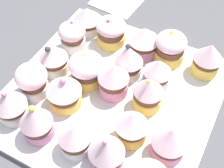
% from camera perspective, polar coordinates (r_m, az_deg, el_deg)
% --- Properties ---
extents(ground_plane, '(1.80, 1.80, 0.03)m').
position_cam_1_polar(ground_plane, '(0.62, 0.00, -3.29)').
color(ground_plane, '#4C4C51').
extents(baking_tray, '(0.39, 0.39, 0.01)m').
position_cam_1_polar(baking_tray, '(0.60, 0.00, -2.13)').
color(baking_tray, silver).
rests_on(baking_tray, ground_plane).
extents(cupcake_1, '(0.06, 0.06, 0.07)m').
position_cam_1_polar(cupcake_1, '(0.51, 10.62, -10.33)').
color(cupcake_1, pink).
rests_on(cupcake_1, baking_tray).
extents(cupcake_2, '(0.06, 0.06, 0.07)m').
position_cam_1_polar(cupcake_2, '(0.63, 17.34, 4.57)').
color(cupcake_2, '#EFC651').
rests_on(cupcake_2, baking_tray).
extents(cupcake_3, '(0.06, 0.06, 0.08)m').
position_cam_1_polar(cupcake_3, '(0.49, -1.03, -12.29)').
color(cupcake_3, pink).
rests_on(cupcake_3, baking_tray).
extents(cupcake_4, '(0.06, 0.06, 0.07)m').
position_cam_1_polar(cupcake_4, '(0.51, 3.66, -7.79)').
color(cupcake_4, '#EFC651').
rests_on(cupcake_4, baking_tray).
extents(cupcake_5, '(0.05, 0.05, 0.08)m').
position_cam_1_polar(cupcake_5, '(0.55, 6.73, -1.51)').
color(cupcake_5, '#EFC651').
rests_on(cupcake_5, baking_tray).
extents(cupcake_6, '(0.05, 0.05, 0.07)m').
position_cam_1_polar(cupcake_6, '(0.59, 8.40, 2.10)').
color(cupcake_6, white).
rests_on(cupcake_6, baking_tray).
extents(cupcake_7, '(0.06, 0.06, 0.07)m').
position_cam_1_polar(cupcake_7, '(0.64, 10.75, 6.68)').
color(cupcake_7, '#EFC651').
rests_on(cupcake_7, baking_tray).
extents(cupcake_8, '(0.05, 0.05, 0.06)m').
position_cam_1_polar(cupcake_8, '(0.51, -6.55, -10.14)').
color(cupcake_8, white).
rests_on(cupcake_8, baking_tray).
extents(cupcake_9, '(0.06, 0.06, 0.07)m').
position_cam_1_polar(cupcake_9, '(0.57, 0.08, 0.99)').
color(cupcake_9, pink).
rests_on(cupcake_9, baking_tray).
extents(cupcake_10, '(0.06, 0.06, 0.08)m').
position_cam_1_polar(cupcake_10, '(0.60, 3.12, 4.26)').
color(cupcake_10, white).
rests_on(cupcake_10, baking_tray).
extents(cupcake_11, '(0.07, 0.07, 0.07)m').
position_cam_1_polar(cupcake_11, '(0.65, 5.92, 8.00)').
color(cupcake_11, pink).
rests_on(cupcake_11, baking_tray).
extents(cupcake_12, '(0.06, 0.06, 0.08)m').
position_cam_1_polar(cupcake_12, '(0.53, -13.93, -6.76)').
color(cupcake_12, pink).
rests_on(cupcake_12, baking_tray).
extents(cupcake_13, '(0.07, 0.07, 0.07)m').
position_cam_1_polar(cupcake_13, '(0.56, -8.91, -1.32)').
color(cupcake_13, '#EFC651').
rests_on(cupcake_13, baking_tray).
extents(cupcake_14, '(0.07, 0.07, 0.07)m').
position_cam_1_polar(cupcake_14, '(0.59, -4.74, 2.88)').
color(cupcake_14, '#EFC651').
rests_on(cupcake_14, baking_tray).
extents(cupcake_15, '(0.06, 0.06, 0.07)m').
position_cam_1_polar(cupcake_15, '(0.67, -0.17, 9.78)').
color(cupcake_15, '#EFC651').
rests_on(cupcake_15, baking_tray).
extents(cupcake_16, '(0.06, 0.06, 0.07)m').
position_cam_1_polar(cupcake_16, '(0.57, -18.32, -3.62)').
color(cupcake_16, white).
rests_on(cupcake_16, baking_tray).
extents(cupcake_17, '(0.06, 0.06, 0.07)m').
position_cam_1_polar(cupcake_17, '(0.59, -14.57, 0.73)').
color(cupcake_17, white).
rests_on(cupcake_17, baking_tray).
extents(cupcake_18, '(0.06, 0.06, 0.07)m').
position_cam_1_polar(cupcake_18, '(0.62, -10.87, 4.55)').
color(cupcake_18, white).
rests_on(cupcake_18, baking_tray).
extents(cupcake_19, '(0.06, 0.06, 0.07)m').
position_cam_1_polar(cupcake_19, '(0.66, -7.35, 8.83)').
color(cupcake_19, white).
rests_on(cupcake_19, baking_tray).
extents(cupcake_20, '(0.06, 0.06, 0.06)m').
position_cam_1_polar(cupcake_20, '(0.70, -4.62, 11.85)').
color(cupcake_20, white).
rests_on(cupcake_20, baking_tray).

